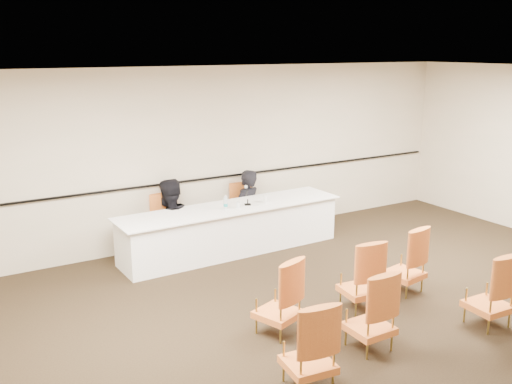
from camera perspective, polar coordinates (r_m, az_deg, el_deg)
floor at (r=7.20m, az=11.03°, el=-13.25°), size 10.00×10.00×0.00m
ceiling at (r=6.41m, az=12.33°, el=11.32°), size 10.00×10.00×0.00m
wall_back at (r=9.88m, az=-4.13°, el=3.78°), size 10.00×0.04×3.00m
wall_rail at (r=9.93m, az=-3.99°, el=1.48°), size 9.80×0.04×0.03m
panel_table at (r=9.41m, az=-2.45°, el=-3.73°), size 3.86×0.97×0.77m
panelist_main at (r=10.19m, az=-0.93°, el=-2.33°), size 0.70×0.58×1.65m
panelist_main_chair at (r=10.16m, az=-0.93°, el=-1.82°), size 0.51×0.51×0.95m
panelist_second at (r=9.55m, az=-8.69°, el=-3.92°), size 1.02×0.90×1.77m
panelist_second_chair at (r=9.50m, az=-8.72°, el=-3.14°), size 0.51×0.51×0.95m
papers at (r=9.47m, az=0.03°, el=-1.16°), size 0.35×0.30×0.00m
microphone at (r=9.35m, az=-0.84°, el=-0.42°), size 0.18×0.24×0.31m
water_bottle at (r=9.16m, az=-3.06°, el=-1.01°), size 0.08×0.08×0.22m
drinking_glass at (r=9.21m, az=-1.79°, el=-1.31°), size 0.07×0.07×0.10m
coffee_cup at (r=9.54m, az=0.91°, el=-0.66°), size 0.10×0.10×0.13m
aud_chair_front_left at (r=6.77m, az=2.21°, el=-10.33°), size 0.64×0.64×0.95m
aud_chair_front_mid at (r=7.49m, az=10.45°, el=-8.07°), size 0.55×0.55×0.95m
aud_chair_front_right at (r=8.13m, az=14.66°, el=-6.49°), size 0.58×0.58×0.95m
aud_chair_back_left at (r=5.80m, az=5.28°, el=-14.86°), size 0.56×0.56×0.95m
aud_chair_back_mid at (r=6.57m, az=11.33°, el=-11.44°), size 0.50×0.50×0.95m
aud_chair_back_right at (r=7.50m, az=22.32°, el=-8.93°), size 0.52×0.52×0.95m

